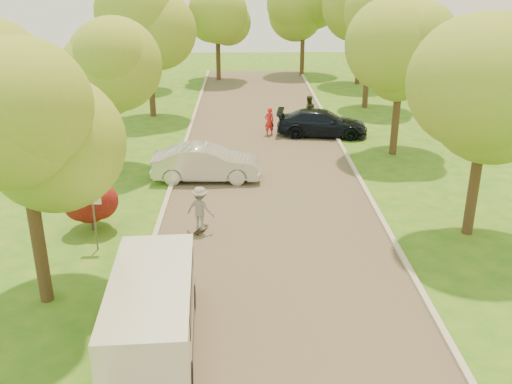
{
  "coord_description": "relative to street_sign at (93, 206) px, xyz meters",
  "views": [
    {
      "loc": [
        -0.96,
        -12.81,
        8.68
      ],
      "look_at": [
        -0.56,
        5.76,
        1.3
      ],
      "focal_mm": 40.0,
      "sensor_mm": 36.0,
      "label": 1
    }
  ],
  "objects": [
    {
      "name": "tree_l_mida",
      "position": [
        -0.5,
        -3.0,
        3.61
      ],
      "size": [
        4.71,
        4.6,
        7.39
      ],
      "color": "#382619",
      "rests_on": "ground"
    },
    {
      "name": "ground",
      "position": [
        5.8,
        -4.0,
        -1.56
      ],
      "size": [
        100.0,
        100.0,
        0.0
      ],
      "primitive_type": "plane",
      "color": "#2A6718",
      "rests_on": "ground"
    },
    {
      "name": "person_striped",
      "position": [
        6.22,
        13.52,
        -0.79
      ],
      "size": [
        0.66,
        0.55,
        1.55
      ],
      "primitive_type": "imported",
      "rotation": [
        0.0,
        0.0,
        3.51
      ],
      "color": "red",
      "rests_on": "ground"
    },
    {
      "name": "tree_r_far",
      "position": [
        13.03,
        20.0,
        4.27
      ],
      "size": [
        5.33,
        5.2,
        8.34
      ],
      "color": "#382619",
      "rests_on": "ground"
    },
    {
      "name": "tree_l_far",
      "position": [
        -0.59,
        18.0,
        3.9
      ],
      "size": [
        4.92,
        4.8,
        7.79
      ],
      "color": "#382619",
      "rests_on": "ground"
    },
    {
      "name": "tree_r_midb",
      "position": [
        12.4,
        10.0,
        3.32
      ],
      "size": [
        4.51,
        4.4,
        7.01
      ],
      "color": "#382619",
      "rests_on": "ground"
    },
    {
      "name": "dark_sedan",
      "position": [
        9.1,
        13.36,
        -0.85
      ],
      "size": [
        5.13,
        2.62,
        1.43
      ],
      "primitive_type": "imported",
      "rotation": [
        0.0,
        0.0,
        1.44
      ],
      "color": "black",
      "rests_on": "ground"
    },
    {
      "name": "red_shrub",
      "position": [
        -0.5,
        1.5,
        -0.47
      ],
      "size": [
        1.7,
        1.7,
        1.95
      ],
      "color": "#382619",
      "rests_on": "ground"
    },
    {
      "name": "tree_r_mida",
      "position": [
        12.82,
        1.0,
        3.97
      ],
      "size": [
        5.13,
        5.0,
        7.95
      ],
      "color": "#382619",
      "rests_on": "ground"
    },
    {
      "name": "tree_bg_d",
      "position": [
        10.02,
        32.0,
        3.75
      ],
      "size": [
        5.12,
        5.0,
        7.72
      ],
      "color": "#382619",
      "rests_on": "ground"
    },
    {
      "name": "tree_l_midb",
      "position": [
        -1.01,
        8.0,
        3.02
      ],
      "size": [
        4.3,
        4.2,
        6.62
      ],
      "color": "#382619",
      "rests_on": "ground"
    },
    {
      "name": "road",
      "position": [
        5.8,
        4.0,
        -1.56
      ],
      "size": [
        8.0,
        60.0,
        0.01
      ],
      "primitive_type": "cube",
      "color": "#4C4438",
      "rests_on": "ground"
    },
    {
      "name": "tree_bg_b",
      "position": [
        14.02,
        28.0,
        3.97
      ],
      "size": [
        5.12,
        5.0,
        7.95
      ],
      "color": "#382619",
      "rests_on": "ground"
    },
    {
      "name": "silver_sedan",
      "position": [
        3.2,
        6.53,
        -0.79
      ],
      "size": [
        4.7,
        1.71,
        1.54
      ],
      "primitive_type": "imported",
      "rotation": [
        0.0,
        0.0,
        1.55
      ],
      "color": "silver",
      "rests_on": "ground"
    },
    {
      "name": "skateboarder",
      "position": [
        3.3,
        1.3,
        -0.68
      ],
      "size": [
        1.15,
        0.9,
        1.57
      ],
      "primitive_type": "imported",
      "rotation": [
        0.0,
        0.0,
        2.78
      ],
      "color": "gray",
      "rests_on": "longboard"
    },
    {
      "name": "tree_bg_a",
      "position": [
        -2.98,
        26.0,
        3.75
      ],
      "size": [
        5.12,
        5.0,
        7.72
      ],
      "color": "#382619",
      "rests_on": "ground"
    },
    {
      "name": "person_olive",
      "position": [
        8.54,
        15.17,
        -0.64
      ],
      "size": [
        0.99,
        0.82,
        1.84
      ],
      "primitive_type": "imported",
      "rotation": [
        0.0,
        0.0,
        3.29
      ],
      "color": "#2C331E",
      "rests_on": "ground"
    },
    {
      "name": "minivan",
      "position": [
        2.6,
        -5.11,
        -0.59
      ],
      "size": [
        2.23,
        5.05,
        1.84
      ],
      "rotation": [
        0.0,
        0.0,
        0.06
      ],
      "color": "white",
      "rests_on": "ground"
    },
    {
      "name": "curb_right",
      "position": [
        9.85,
        4.0,
        -1.5
      ],
      "size": [
        0.18,
        60.0,
        0.12
      ],
      "primitive_type": "cube",
      "color": "#B2AD9E",
      "rests_on": "ground"
    },
    {
      "name": "longboard",
      "position": [
        3.3,
        1.3,
        -1.48
      ],
      "size": [
        0.49,
        0.83,
        0.09
      ],
      "rotation": [
        0.0,
        0.0,
        2.78
      ],
      "color": "black",
      "rests_on": "ground"
    },
    {
      "name": "street_sign",
      "position": [
        0.0,
        0.0,
        0.0
      ],
      "size": [
        0.55,
        0.06,
        2.17
      ],
      "color": "#59595E",
      "rests_on": "ground"
    },
    {
      "name": "curb_left",
      "position": [
        1.75,
        4.0,
        -1.5
      ],
      "size": [
        0.18,
        60.0,
        0.12
      ],
      "primitive_type": "cube",
      "color": "#B2AD9E",
      "rests_on": "ground"
    },
    {
      "name": "tree_bg_c",
      "position": [
        3.01,
        30.0,
        3.46
      ],
      "size": [
        4.92,
        4.8,
        7.33
      ],
      "color": "#382619",
      "rests_on": "ground"
    }
  ]
}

